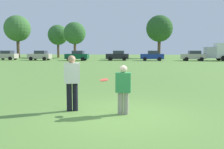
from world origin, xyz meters
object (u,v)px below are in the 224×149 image
Objects in this scene: player_thrower at (72,80)px; parked_car_mid_right at (118,55)px; parked_car_near_left at (7,55)px; parked_car_center at (77,56)px; parked_car_mid_left at (40,55)px; traffic_cone at (129,75)px; parked_car_near_right at (152,56)px; player_defender at (123,87)px; frisbee at (104,80)px; parked_car_far_right at (193,56)px.

parked_car_mid_right is (-1.05, 37.54, -0.10)m from player_thrower.
parked_car_near_left is 14.36m from parked_car_center.
parked_car_mid_left is at bearing 177.01° from parked_car_center.
traffic_cone is 32.30m from parked_car_mid_left.
parked_car_mid_left reaches higher than player_thrower.
parked_car_near_right reaches higher than traffic_cone.
player_thrower is at bearing -76.86° from parked_car_center.
parked_car_center reaches higher than player_thrower.
player_defender is 37.40m from parked_car_near_right.
player_thrower is 1.07m from frisbee.
player_defender is 5.53× the size of frisbee.
parked_car_mid_right and parked_car_near_right have the same top height.
player_defender is at bearing -106.28° from parked_car_far_right.
traffic_cone is at bearing 79.74° from player_thrower.
parked_car_center is at bearing -176.61° from parked_car_far_right.
player_thrower reaches higher than traffic_cone.
parked_car_mid_left is 1.00× the size of parked_car_far_right.
parked_car_center and parked_car_far_right have the same top height.
traffic_cone is 30.19m from parked_car_far_right.
frisbee is at bearing -65.46° from parked_car_mid_left.
frisbee is 0.06× the size of parked_car_center.
parked_car_center is at bearing 105.52° from player_defender.
parked_car_far_right is at bearing 1.76° from parked_car_mid_left.
parked_car_mid_right is at bearing 0.26° from parked_car_near_left.
frisbee is (-0.61, 0.15, 0.20)m from player_defender.
parked_car_near_left is at bearing 179.01° from parked_car_near_right.
parked_car_near_right is at bearing 84.46° from player_defender.
parked_car_center is 21.14m from parked_car_far_right.
parked_car_near_left reaches higher than player_defender.
parked_car_center is 1.00× the size of parked_car_mid_right.
player_thrower is 0.43× the size of parked_car_near_right.
parked_car_near_left reaches higher than player_thrower.
frisbee is at bearing -75.32° from parked_car_center.
parked_car_near_left is at bearing -179.74° from parked_car_mid_right.
frisbee is 37.31m from parked_car_near_right.
parked_car_near_left is (-22.73, 37.44, -0.10)m from player_thrower.
frisbee is 0.06× the size of parked_car_mid_right.
parked_car_mid_right reaches higher than frisbee.
parked_car_center is (14.30, -1.31, 0.00)m from parked_car_near_left.
player_thrower is 1.19× the size of player_defender.
player_thrower is 6.60× the size of frisbee.
player_defender is 0.36× the size of parked_car_far_right.
parked_car_near_right is at bearing 83.50° from frisbee.
parked_car_near_right is (20.95, 0.44, 0.00)m from parked_car_mid_left.
parked_car_near_right is at bearing -5.27° from parked_car_mid_right.
frisbee is 0.06× the size of parked_car_near_right.
player_thrower is 0.43× the size of parked_car_far_right.
parked_car_mid_right is (14.61, 1.03, 0.00)m from parked_car_mid_left.
parked_car_far_right reaches higher than frisbee.
parked_car_center is at bearing -2.99° from parked_car_mid_left.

